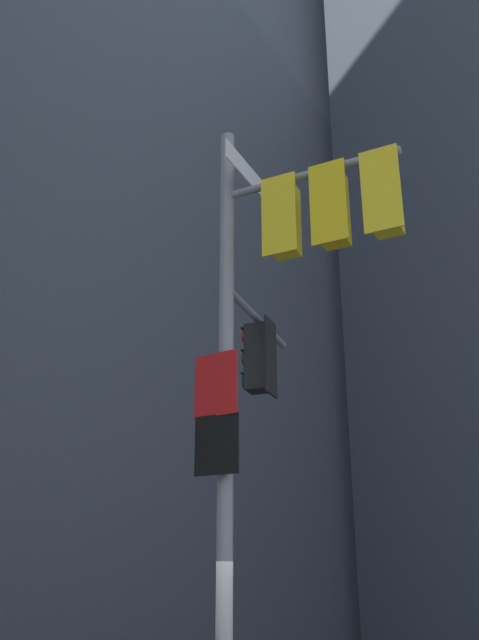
# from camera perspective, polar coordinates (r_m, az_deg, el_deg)

# --- Properties ---
(building_mid_block) EXTENTS (16.00, 16.00, 53.23)m
(building_mid_block) POSITION_cam_1_polar(r_m,az_deg,el_deg) (38.37, -8.11, 18.60)
(building_mid_block) COLOR #4C5460
(building_mid_block) RESTS_ON ground
(signal_pole_assembly) EXTENTS (2.11, 3.88, 8.35)m
(signal_pole_assembly) POSITION_cam_1_polar(r_m,az_deg,el_deg) (8.70, 3.40, 0.55)
(signal_pole_assembly) COLOR gray
(signal_pole_assembly) RESTS_ON ground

